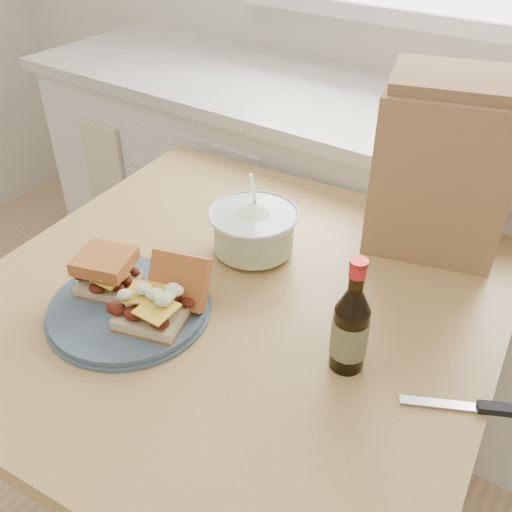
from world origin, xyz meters
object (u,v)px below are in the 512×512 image
Objects in this scene: coleslaw_bowl at (254,233)px; plate at (129,308)px; dining_table at (236,337)px; beer_bottle at (350,328)px; paper_bag at (441,173)px.

plate is at bearing -104.96° from coleslaw_bowl.
dining_table is 0.34m from beer_bottle.
beer_bottle is at bearing -102.97° from paper_bag.
beer_bottle is 0.63× the size of paper_bag.
coleslaw_bowl is at bearing 75.04° from plate.
plate is at bearing -134.64° from dining_table.
coleslaw_bowl is 0.55× the size of paper_bag.
beer_bottle is 0.44m from paper_bag.
plate is 0.42m from beer_bottle.
beer_bottle is (0.32, -0.18, 0.03)m from coleslaw_bowl.
beer_bottle is (0.40, 0.12, 0.07)m from plate.
beer_bottle is (0.27, -0.05, 0.20)m from dining_table.
coleslaw_bowl is 0.40m from paper_bag.
coleslaw_bowl is at bearing -156.45° from paper_bag.
beer_bottle is at bearing -29.59° from coleslaw_bowl.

